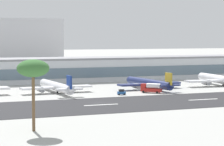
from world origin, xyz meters
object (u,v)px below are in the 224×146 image
service_baggage_tug_1 (121,92)px  service_fuel_truck_0 (151,88)px  terminal_building (72,69)px  airliner_blue_tail_gate_3 (223,80)px  airliner_navy_tail_gate_1 (57,87)px  airliner_gold_tail_gate_2 (150,83)px  palm_tree_1 (33,69)px

service_baggage_tug_1 → service_fuel_truck_0: bearing=-164.2°
terminal_building → service_baggage_tug_1: bearing=-89.1°
airliner_blue_tail_gate_3 → service_fuel_truck_0: (-42.69, -12.56, -0.89)m
airliner_navy_tail_gate_1 → airliner_blue_tail_gate_3: 78.95m
airliner_gold_tail_gate_2 → service_baggage_tug_1: size_ratio=11.62×
airliner_blue_tail_gate_3 → service_fuel_truck_0: 44.51m
airliner_navy_tail_gate_1 → service_fuel_truck_0: 38.32m
airliner_navy_tail_gate_1 → airliner_blue_tail_gate_3: size_ratio=0.90×
airliner_gold_tail_gate_2 → airliner_blue_tail_gate_3: airliner_blue_tail_gate_3 is taller
terminal_building → airliner_gold_tail_gate_2: bearing=-67.9°
service_baggage_tug_1 → terminal_building: bearing=-81.9°
service_baggage_tug_1 → airliner_blue_tail_gate_3: bearing=-158.3°
service_fuel_truck_0 → service_baggage_tug_1: bearing=55.5°
airliner_navy_tail_gate_1 → airliner_blue_tail_gate_3: bearing=-93.7°
airliner_navy_tail_gate_1 → palm_tree_1: bearing=157.6°
airliner_blue_tail_gate_3 → service_baggage_tug_1: bearing=108.1°
airliner_gold_tail_gate_2 → service_fuel_truck_0: (-5.44, -12.25, -0.59)m
palm_tree_1 → airliner_blue_tail_gate_3: bearing=36.1°
airliner_navy_tail_gate_1 → airliner_blue_tail_gate_3: (78.95, 0.18, 0.30)m
airliner_navy_tail_gate_1 → service_baggage_tug_1: (22.25, -14.51, -1.58)m
airliner_navy_tail_gate_1 → service_fuel_truck_0: (36.26, -12.38, -0.59)m
airliner_navy_tail_gate_1 → airliner_gold_tail_gate_2: (41.70, -0.13, -0.01)m
airliner_navy_tail_gate_1 → service_fuel_truck_0: bearing=-112.7°
service_fuel_truck_0 → service_baggage_tug_1: size_ratio=2.37×
airliner_gold_tail_gate_2 → service_fuel_truck_0: airliner_gold_tail_gate_2 is taller
terminal_building → airliner_blue_tail_gate_3: size_ratio=4.67×
service_baggage_tug_1 → airliner_navy_tail_gate_1: bearing=-26.0°
terminal_building → airliner_blue_tail_gate_3: 76.57m
airliner_navy_tail_gate_1 → palm_tree_1: size_ratio=2.26×
airliner_navy_tail_gate_1 → service_fuel_truck_0: airliner_navy_tail_gate_1 is taller
airliner_gold_tail_gate_2 → airliner_blue_tail_gate_3: size_ratio=0.89×
airliner_blue_tail_gate_3 → airliner_navy_tail_gate_1: bearing=93.7°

